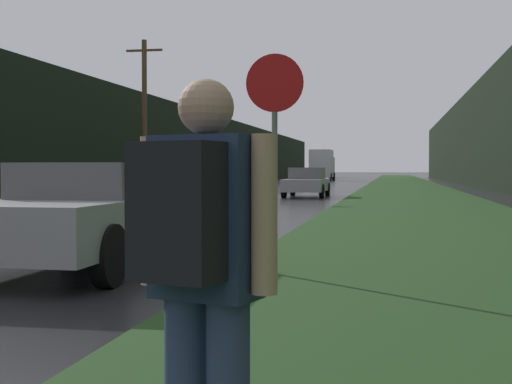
% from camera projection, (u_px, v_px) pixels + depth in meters
% --- Properties ---
extents(grass_verge, '(6.00, 240.00, 0.02)m').
position_uv_depth(grass_verge, '(409.00, 193.00, 39.49)').
color(grass_verge, '#26471E').
rests_on(grass_verge, ground_plane).
extents(lane_stripe_c, '(0.12, 3.00, 0.01)m').
position_uv_depth(lane_stripe_c, '(137.00, 225.00, 16.59)').
color(lane_stripe_c, silver).
rests_on(lane_stripe_c, ground_plane).
extents(lane_stripe_d, '(0.12, 3.00, 0.01)m').
position_uv_depth(lane_stripe_d, '(212.00, 209.00, 23.46)').
color(lane_stripe_d, silver).
rests_on(lane_stripe_d, ground_plane).
extents(treeline_far_side, '(2.00, 140.00, 5.90)m').
position_uv_depth(treeline_far_side, '(176.00, 147.00, 52.32)').
color(treeline_far_side, black).
rests_on(treeline_far_side, ground_plane).
extents(treeline_near_side, '(2.00, 140.00, 7.61)m').
position_uv_depth(treeline_near_side, '(497.00, 132.00, 48.06)').
color(treeline_near_side, black).
rests_on(treeline_near_side, ground_plane).
extents(utility_pole_far, '(1.80, 0.24, 7.52)m').
position_uv_depth(utility_pole_far, '(145.00, 116.00, 34.29)').
color(utility_pole_far, '#4C3823').
rests_on(utility_pole_far, ground_plane).
extents(stop_sign, '(0.71, 0.07, 2.72)m').
position_uv_depth(stop_sign, '(275.00, 138.00, 8.71)').
color(stop_sign, slate).
rests_on(stop_sign, ground_plane).
extents(hitchhiker_with_backpack, '(0.55, 0.48, 1.64)m').
position_uv_depth(hitchhiker_with_backpack, '(201.00, 269.00, 2.60)').
color(hitchhiker_with_backpack, navy).
rests_on(hitchhiker_with_backpack, ground_plane).
extents(car_passing_near, '(1.96, 4.75, 1.39)m').
position_uv_depth(car_passing_near, '(91.00, 213.00, 9.51)').
color(car_passing_near, '#9E9EA3').
rests_on(car_passing_near, ground_plane).
extents(car_passing_far, '(1.92, 4.71, 1.38)m').
position_uv_depth(car_passing_far, '(307.00, 182.00, 33.56)').
color(car_passing_far, '#9E9EA3').
rests_on(car_passing_far, ground_plane).
extents(car_oncoming, '(1.97, 4.64, 1.43)m').
position_uv_depth(car_oncoming, '(255.00, 179.00, 40.88)').
color(car_oncoming, black).
rests_on(car_oncoming, ground_plane).
extents(delivery_truck, '(2.47, 7.14, 3.44)m').
position_uv_depth(delivery_truck, '(322.00, 165.00, 80.12)').
color(delivery_truck, gray).
rests_on(delivery_truck, ground_plane).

